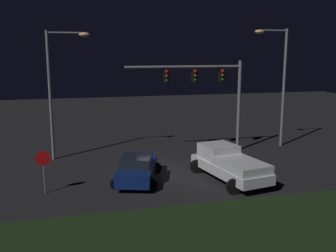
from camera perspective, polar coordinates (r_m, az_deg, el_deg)
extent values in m
plane|color=black|center=(23.74, -1.20, -6.53)|extent=(80.00, 80.00, 0.00)
cube|color=black|center=(15.91, 6.18, -15.46)|extent=(25.13, 5.88, 0.10)
cube|color=silver|center=(22.04, 9.07, -6.20)|extent=(2.95, 5.67, 0.55)
cube|color=silver|center=(22.81, 7.46, -3.75)|extent=(2.16, 2.20, 0.85)
cube|color=black|center=(22.78, 7.47, -3.44)|extent=(2.01, 1.82, 0.51)
cube|color=silver|center=(21.05, 10.74, -5.66)|extent=(2.44, 3.32, 0.45)
cylinder|color=black|center=(23.19, 4.24, -5.94)|extent=(0.80, 0.22, 0.80)
cylinder|color=black|center=(24.22, 8.53, -5.31)|extent=(0.80, 0.22, 0.80)
cylinder|color=black|center=(20.05, 9.67, -8.79)|extent=(0.80, 0.22, 0.80)
cylinder|color=black|center=(21.23, 14.32, -7.86)|extent=(0.80, 0.22, 0.80)
cube|color=navy|center=(21.75, -4.53, -6.51)|extent=(3.03, 4.74, 0.70)
cube|color=black|center=(21.34, -4.64, -5.10)|extent=(2.12, 2.39, 0.55)
cylinder|color=black|center=(23.39, -6.28, -6.04)|extent=(0.64, 0.22, 0.64)
cylinder|color=black|center=(23.16, -1.75, -6.15)|extent=(0.64, 0.22, 0.64)
cylinder|color=black|center=(20.59, -7.64, -8.44)|extent=(0.64, 0.22, 0.64)
cylinder|color=black|center=(20.33, -2.48, -8.60)|extent=(0.64, 0.22, 0.64)
cylinder|color=slate|center=(28.32, 10.39, 2.87)|extent=(0.24, 0.24, 6.50)
cylinder|color=slate|center=(26.63, 2.45, 8.71)|extent=(8.20, 0.18, 0.18)
cube|color=black|center=(27.55, 7.88, 7.43)|extent=(0.32, 0.44, 0.95)
sphere|color=red|center=(27.32, 8.07, 8.03)|extent=(0.22, 0.22, 0.22)
sphere|color=#59380A|center=(27.33, 8.06, 7.40)|extent=(0.22, 0.22, 0.22)
sphere|color=#0C4719|center=(27.35, 8.04, 6.78)|extent=(0.22, 0.22, 0.22)
cube|color=black|center=(26.86, 3.88, 7.43)|extent=(0.32, 0.44, 0.95)
sphere|color=red|center=(26.63, 4.05, 8.04)|extent=(0.22, 0.22, 0.22)
sphere|color=#59380A|center=(26.64, 4.04, 7.40)|extent=(0.22, 0.22, 0.22)
sphere|color=#0C4719|center=(26.66, 4.03, 6.75)|extent=(0.22, 0.22, 0.22)
cube|color=black|center=(26.31, -0.30, 7.38)|extent=(0.32, 0.44, 0.95)
sphere|color=red|center=(26.07, -0.18, 8.01)|extent=(0.22, 0.22, 0.22)
sphere|color=#59380A|center=(26.09, -0.17, 7.35)|extent=(0.22, 0.22, 0.22)
sphere|color=#0C4719|center=(26.11, -0.17, 6.70)|extent=(0.22, 0.22, 0.22)
cylinder|color=slate|center=(26.49, -16.96, 4.17)|extent=(0.20, 0.20, 8.45)
cylinder|color=slate|center=(26.33, -14.85, 13.13)|extent=(2.34, 0.12, 0.12)
ellipsoid|color=#F9CC72|center=(26.34, -12.23, 13.02)|extent=(0.70, 0.44, 0.30)
cylinder|color=slate|center=(30.43, 16.68, 5.29)|extent=(0.20, 0.20, 8.77)
cylinder|color=slate|center=(29.80, 15.25, 13.42)|extent=(2.21, 0.12, 0.12)
ellipsoid|color=#F9CC72|center=(29.28, 13.31, 13.37)|extent=(0.70, 0.44, 0.30)
cylinder|color=slate|center=(20.63, -17.78, -6.55)|extent=(0.07, 0.07, 2.20)
cylinder|color=#B20C0F|center=(20.40, -17.91, -4.56)|extent=(0.76, 0.03, 0.76)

